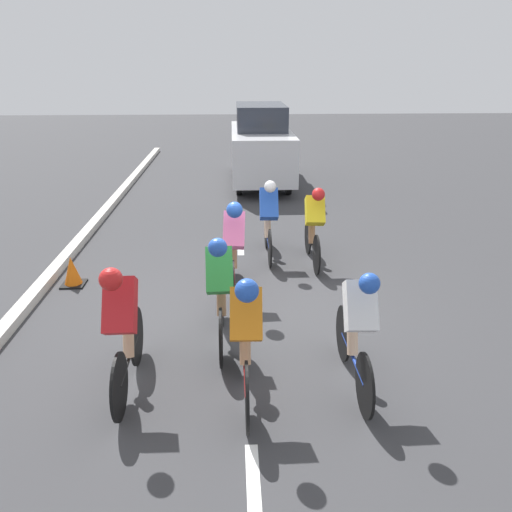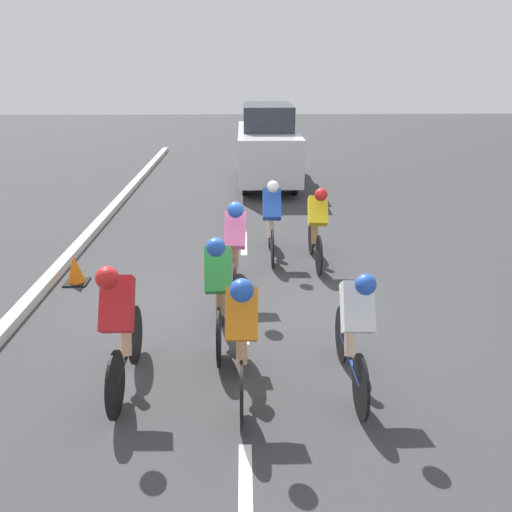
{
  "view_description": "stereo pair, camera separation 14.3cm",
  "coord_description": "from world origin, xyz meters",
  "px_view_note": "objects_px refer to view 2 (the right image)",
  "views": [
    {
      "loc": [
        0.13,
        6.49,
        3.38
      ],
      "look_at": [
        -0.16,
        0.24,
        0.95
      ],
      "focal_mm": 35.0,
      "sensor_mm": 36.0,
      "label": 1
    },
    {
      "loc": [
        -0.01,
        6.49,
        3.38
      ],
      "look_at": [
        -0.16,
        0.24,
        0.95
      ],
      "focal_mm": 35.0,
      "sensor_mm": 36.0,
      "label": 2
    }
  ],
  "objects_px": {
    "cyclist_red": "(120,324)",
    "cyclist_pink": "(235,245)",
    "cyclist_yellow": "(317,224)",
    "support_car": "(267,145)",
    "cyclist_green": "(219,288)",
    "cyclist_white": "(355,327)",
    "cyclist_blue": "(272,217)",
    "traffic_cone": "(75,270)",
    "cyclist_orange": "(242,335)"
  },
  "relations": [
    {
      "from": "cyclist_red",
      "to": "cyclist_pink",
      "type": "relative_size",
      "value": 0.97
    },
    {
      "from": "cyclist_yellow",
      "to": "support_car",
      "type": "relative_size",
      "value": 0.37
    },
    {
      "from": "cyclist_yellow",
      "to": "cyclist_green",
      "type": "bearing_deg",
      "value": 59.55
    },
    {
      "from": "cyclist_white",
      "to": "cyclist_red",
      "type": "relative_size",
      "value": 1.02
    },
    {
      "from": "cyclist_white",
      "to": "support_car",
      "type": "relative_size",
      "value": 0.38
    },
    {
      "from": "cyclist_blue",
      "to": "cyclist_green",
      "type": "bearing_deg",
      "value": 75.14
    },
    {
      "from": "support_car",
      "to": "cyclist_green",
      "type": "bearing_deg",
      "value": 83.73
    },
    {
      "from": "cyclist_blue",
      "to": "cyclist_green",
      "type": "relative_size",
      "value": 0.99
    },
    {
      "from": "support_car",
      "to": "traffic_cone",
      "type": "height_order",
      "value": "support_car"
    },
    {
      "from": "cyclist_red",
      "to": "cyclist_yellow",
      "type": "distance_m",
      "value": 4.42
    },
    {
      "from": "cyclist_white",
      "to": "cyclist_pink",
      "type": "xyz_separation_m",
      "value": [
        1.3,
        -2.49,
        0.04
      ]
    },
    {
      "from": "cyclist_green",
      "to": "traffic_cone",
      "type": "relative_size",
      "value": 3.46
    },
    {
      "from": "cyclist_blue",
      "to": "cyclist_red",
      "type": "distance_m",
      "value": 4.35
    },
    {
      "from": "cyclist_blue",
      "to": "cyclist_green",
      "type": "distance_m",
      "value": 3.16
    },
    {
      "from": "cyclist_pink",
      "to": "support_car",
      "type": "height_order",
      "value": "support_car"
    },
    {
      "from": "cyclist_yellow",
      "to": "traffic_cone",
      "type": "height_order",
      "value": "cyclist_yellow"
    },
    {
      "from": "cyclist_orange",
      "to": "cyclist_green",
      "type": "distance_m",
      "value": 1.15
    },
    {
      "from": "support_car",
      "to": "cyclist_yellow",
      "type": "bearing_deg",
      "value": 94.8
    },
    {
      "from": "cyclist_orange",
      "to": "cyclist_red",
      "type": "xyz_separation_m",
      "value": [
        1.28,
        -0.21,
        0.03
      ]
    },
    {
      "from": "cyclist_orange",
      "to": "cyclist_pink",
      "type": "height_order",
      "value": "cyclist_pink"
    },
    {
      "from": "cyclist_red",
      "to": "support_car",
      "type": "distance_m",
      "value": 10.41
    },
    {
      "from": "cyclist_orange",
      "to": "cyclist_white",
      "type": "height_order",
      "value": "cyclist_orange"
    },
    {
      "from": "cyclist_red",
      "to": "cyclist_white",
      "type": "bearing_deg",
      "value": 178.97
    },
    {
      "from": "cyclist_blue",
      "to": "cyclist_white",
      "type": "relative_size",
      "value": 0.98
    },
    {
      "from": "cyclist_pink",
      "to": "cyclist_white",
      "type": "bearing_deg",
      "value": 117.62
    },
    {
      "from": "cyclist_red",
      "to": "traffic_cone",
      "type": "height_order",
      "value": "cyclist_red"
    },
    {
      "from": "traffic_cone",
      "to": "cyclist_blue",
      "type": "bearing_deg",
      "value": -161.86
    },
    {
      "from": "cyclist_green",
      "to": "traffic_cone",
      "type": "bearing_deg",
      "value": -39.11
    },
    {
      "from": "cyclist_yellow",
      "to": "cyclist_red",
      "type": "bearing_deg",
      "value": 54.3
    },
    {
      "from": "cyclist_orange",
      "to": "cyclist_yellow",
      "type": "relative_size",
      "value": 1.03
    },
    {
      "from": "cyclist_white",
      "to": "cyclist_green",
      "type": "height_order",
      "value": "cyclist_green"
    },
    {
      "from": "cyclist_yellow",
      "to": "cyclist_orange",
      "type": "bearing_deg",
      "value": 71.14
    },
    {
      "from": "cyclist_pink",
      "to": "traffic_cone",
      "type": "xyz_separation_m",
      "value": [
        2.62,
        -0.44,
        -0.57
      ]
    },
    {
      "from": "cyclist_green",
      "to": "cyclist_yellow",
      "type": "height_order",
      "value": "cyclist_green"
    },
    {
      "from": "cyclist_orange",
      "to": "traffic_cone",
      "type": "height_order",
      "value": "cyclist_orange"
    },
    {
      "from": "cyclist_white",
      "to": "cyclist_red",
      "type": "height_order",
      "value": "cyclist_red"
    },
    {
      "from": "cyclist_blue",
      "to": "cyclist_white",
      "type": "distance_m",
      "value": 4.05
    },
    {
      "from": "cyclist_white",
      "to": "traffic_cone",
      "type": "relative_size",
      "value": 3.51
    },
    {
      "from": "cyclist_yellow",
      "to": "traffic_cone",
      "type": "xyz_separation_m",
      "value": [
        4.02,
        0.7,
        -0.52
      ]
    },
    {
      "from": "cyclist_white",
      "to": "traffic_cone",
      "type": "distance_m",
      "value": 4.92
    },
    {
      "from": "cyclist_orange",
      "to": "cyclist_pink",
      "type": "xyz_separation_m",
      "value": [
        0.11,
        -2.66,
        0.02
      ]
    },
    {
      "from": "cyclist_red",
      "to": "traffic_cone",
      "type": "bearing_deg",
      "value": -63.46
    },
    {
      "from": "cyclist_white",
      "to": "cyclist_pink",
      "type": "bearing_deg",
      "value": -62.38
    },
    {
      "from": "cyclist_orange",
      "to": "traffic_cone",
      "type": "xyz_separation_m",
      "value": [
        2.72,
        -3.1,
        -0.56
      ]
    },
    {
      "from": "cyclist_pink",
      "to": "cyclist_orange",
      "type": "bearing_deg",
      "value": 92.31
    },
    {
      "from": "cyclist_red",
      "to": "cyclist_yellow",
      "type": "bearing_deg",
      "value": -125.7
    },
    {
      "from": "cyclist_orange",
      "to": "cyclist_green",
      "type": "relative_size",
      "value": 1.03
    },
    {
      "from": "cyclist_green",
      "to": "cyclist_orange",
      "type": "bearing_deg",
      "value": 104.14
    },
    {
      "from": "cyclist_orange",
      "to": "support_car",
      "type": "relative_size",
      "value": 0.39
    },
    {
      "from": "cyclist_blue",
      "to": "cyclist_yellow",
      "type": "distance_m",
      "value": 0.85
    }
  ]
}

